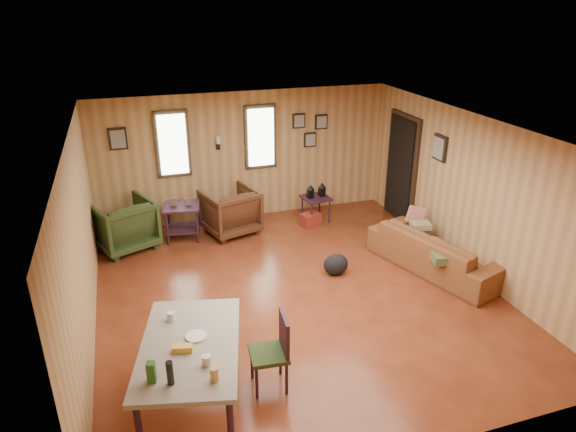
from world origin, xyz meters
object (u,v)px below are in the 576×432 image
sofa (437,245)px  recliner_green (123,222)px  recliner_brown (230,209)px  side_table (316,196)px  end_table (182,216)px  dining_table (190,351)px

sofa → recliner_green: recliner_green is taller
recliner_brown → side_table: size_ratio=1.19×
end_table → side_table: end_table is taller
sofa → recliner_green: size_ratio=2.33×
sofa → recliner_green: (-4.58, 2.28, 0.04)m
recliner_green → side_table: 3.46m
end_table → side_table: bearing=-0.2°
end_table → dining_table: size_ratio=0.44×
sofa → dining_table: dining_table is taller
side_table → recliner_brown: bearing=179.5°
side_table → sofa: bearing=-64.4°
recliner_brown → end_table: (-0.84, -0.01, -0.02)m
dining_table → recliner_green: bearing=111.3°
recliner_brown → recliner_green: size_ratio=0.96×
side_table → dining_table: (-2.92, -4.14, 0.22)m
sofa → dining_table: bearing=96.5°
sofa → recliner_brown: bearing=31.9°
sofa → recliner_brown: (-2.75, 2.34, 0.03)m
recliner_green → side_table: bearing=158.0°
sofa → side_table: sofa is taller
sofa → dining_table: 4.43m
sofa → dining_table: size_ratio=1.23×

